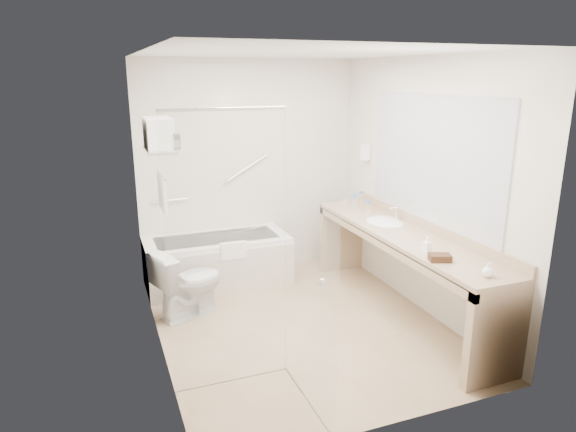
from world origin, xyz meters
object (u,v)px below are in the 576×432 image
object	(u,v)px
amenity_basket	(440,258)
water_bottle_left	(361,201)
vanity_counter	(402,253)
toilet	(189,283)
bathtub	(218,261)

from	to	relation	value
amenity_basket	water_bottle_left	size ratio (longest dim) A/B	0.81
vanity_counter	water_bottle_left	distance (m)	0.96
vanity_counter	water_bottle_left	size ratio (longest dim) A/B	12.63
amenity_basket	vanity_counter	bearing A→B (deg)	78.43
vanity_counter	toilet	xyz separation A→B (m)	(-1.97, 0.71, -0.30)
water_bottle_left	vanity_counter	bearing A→B (deg)	-91.89
vanity_counter	toilet	world-z (taller)	vanity_counter
water_bottle_left	bathtub	bearing A→B (deg)	162.86
bathtub	toilet	world-z (taller)	toilet
bathtub	amenity_basket	xyz separation A→B (m)	(1.37, -2.16, 0.60)
toilet	vanity_counter	bearing A→B (deg)	-130.08
bathtub	toilet	bearing A→B (deg)	-123.60
toilet	amenity_basket	world-z (taller)	amenity_basket
bathtub	water_bottle_left	xyz separation A→B (m)	(1.55, -0.48, 0.67)
toilet	amenity_basket	xyz separation A→B (m)	(1.82, -1.48, 0.54)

